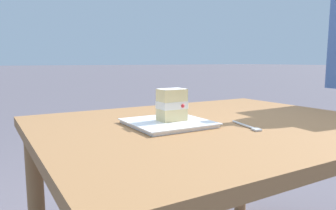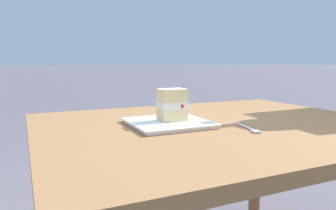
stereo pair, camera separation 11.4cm
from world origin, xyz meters
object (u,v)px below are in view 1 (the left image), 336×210
dessert_plate (168,123)px  patio_table (214,145)px  cake_slice (172,105)px  dessert_fork (247,126)px

dessert_plate → patio_table: bearing=169.5°
dessert_plate → cake_slice: size_ratio=2.40×
patio_table → dessert_plate: bearing=-10.5°
patio_table → cake_slice: (0.17, -0.04, 0.16)m
cake_slice → dessert_plate: bearing=4.9°
dessert_plate → cake_slice: 0.07m
cake_slice → dessert_fork: (-0.20, 0.18, -0.07)m
cake_slice → dessert_fork: cake_slice is taller
patio_table → dessert_fork: bearing=103.2°
patio_table → dessert_fork: 0.17m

